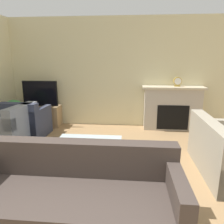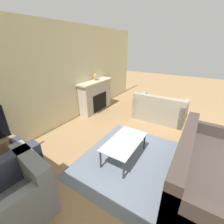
{
  "view_description": "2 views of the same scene",
  "coord_description": "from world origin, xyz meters",
  "px_view_note": "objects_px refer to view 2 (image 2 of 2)",
  "views": [
    {
      "loc": [
        0.44,
        -1.04,
        1.73
      ],
      "look_at": [
        0.1,
        2.74,
        0.78
      ],
      "focal_mm": 35.0,
      "sensor_mm": 36.0,
      "label": 1
    },
    {
      "loc": [
        -2.48,
        1.18,
        2.16
      ],
      "look_at": [
        0.18,
        2.83,
        0.74
      ],
      "focal_mm": 24.0,
      "sensor_mm": 36.0,
      "label": 2
    }
  ],
  "objects_px": {
    "couch_loveseat": "(159,110)",
    "armchair_by_window": "(15,197)",
    "armchair_accent": "(9,177)",
    "mantel_clock": "(96,77)",
    "coffee_table": "(125,142)",
    "couch_sectional": "(201,168)"
  },
  "relations": [
    {
      "from": "couch_sectional",
      "to": "coffee_table",
      "type": "distance_m",
      "value": 1.36
    },
    {
      "from": "couch_sectional",
      "to": "coffee_table",
      "type": "relative_size",
      "value": 2.03
    },
    {
      "from": "couch_sectional",
      "to": "coffee_table",
      "type": "xyz_separation_m",
      "value": [
        -0.13,
        1.35,
        0.08
      ]
    },
    {
      "from": "armchair_accent",
      "to": "mantel_clock",
      "type": "xyz_separation_m",
      "value": [
        3.41,
        0.86,
        0.88
      ]
    },
    {
      "from": "coffee_table",
      "to": "mantel_clock",
      "type": "distance_m",
      "value": 2.8
    },
    {
      "from": "couch_loveseat",
      "to": "mantel_clock",
      "type": "relative_size",
      "value": 6.72
    },
    {
      "from": "armchair_accent",
      "to": "mantel_clock",
      "type": "relative_size",
      "value": 3.94
    },
    {
      "from": "couch_sectional",
      "to": "mantel_clock",
      "type": "relative_size",
      "value": 9.62
    },
    {
      "from": "couch_loveseat",
      "to": "couch_sectional",
      "type": "bearing_deg",
      "value": 121.78
    },
    {
      "from": "armchair_by_window",
      "to": "coffee_table",
      "type": "height_order",
      "value": "armchair_by_window"
    },
    {
      "from": "coffee_table",
      "to": "couch_sectional",
      "type": "bearing_deg",
      "value": -84.4
    },
    {
      "from": "armchair_by_window",
      "to": "armchair_accent",
      "type": "xyz_separation_m",
      "value": [
        0.13,
        0.43,
        0.0
      ]
    },
    {
      "from": "coffee_table",
      "to": "armchair_accent",
      "type": "bearing_deg",
      "value": 144.89
    },
    {
      "from": "armchair_accent",
      "to": "mantel_clock",
      "type": "height_order",
      "value": "mantel_clock"
    },
    {
      "from": "couch_loveseat",
      "to": "armchair_accent",
      "type": "bearing_deg",
      "value": 71.75
    },
    {
      "from": "couch_loveseat",
      "to": "coffee_table",
      "type": "bearing_deg",
      "value": 87.4
    },
    {
      "from": "couch_loveseat",
      "to": "armchair_by_window",
      "type": "bearing_deg",
      "value": 78.14
    },
    {
      "from": "couch_loveseat",
      "to": "armchair_by_window",
      "type": "xyz_separation_m",
      "value": [
        -3.93,
        0.83,
        0.01
      ]
    },
    {
      "from": "armchair_accent",
      "to": "coffee_table",
      "type": "distance_m",
      "value": 2.01
    },
    {
      "from": "armchair_by_window",
      "to": "couch_loveseat",
      "type": "bearing_deg",
      "value": 85.92
    },
    {
      "from": "mantel_clock",
      "to": "couch_loveseat",
      "type": "bearing_deg",
      "value": -79.48
    },
    {
      "from": "armchair_by_window",
      "to": "armchair_accent",
      "type": "relative_size",
      "value": 1.12
    }
  ]
}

